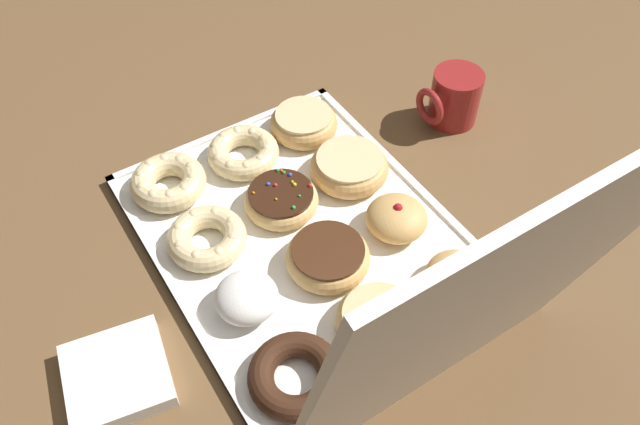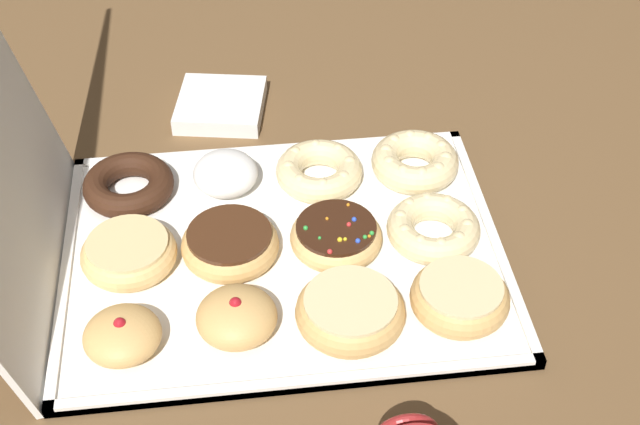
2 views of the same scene
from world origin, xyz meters
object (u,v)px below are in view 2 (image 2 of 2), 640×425
at_px(powdered_filled_donut_8, 226,173).
at_px(jelly_filled_donut_9, 122,335).
at_px(cruller_donut_5, 319,170).
at_px(glazed_ring_donut_10, 129,250).
at_px(chocolate_cake_ring_donut_11, 128,185).
at_px(glazed_ring_donut_0, 460,297).
at_px(chocolate_frosted_donut_7, 230,244).
at_px(cruller_donut_1, 433,227).
at_px(donut_box, 283,254).
at_px(sprinkle_donut_4, 336,236).
at_px(glazed_ring_donut_3, 350,311).
at_px(jelly_filled_donut_6, 237,317).
at_px(cruller_donut_2, 415,161).
at_px(napkin_stack, 221,105).

height_order(powdered_filled_donut_8, jelly_filled_donut_9, powdered_filled_donut_8).
bearing_deg(cruller_donut_5, jelly_filled_donut_9, 136.22).
bearing_deg(glazed_ring_donut_10, chocolate_cake_ring_donut_11, 2.66).
relative_size(cruller_donut_5, jelly_filled_donut_9, 1.34).
relative_size(glazed_ring_donut_0, chocolate_frosted_donut_7, 0.96).
distance_m(cruller_donut_1, cruller_donut_5, 0.18).
xyz_separation_m(donut_box, chocolate_cake_ring_donut_11, (0.13, 0.19, 0.02)).
bearing_deg(cruller_donut_1, jelly_filled_donut_9, 109.50).
height_order(cruller_donut_1, sprinkle_donut_4, sprinkle_donut_4).
relative_size(glazed_ring_donut_3, glazed_ring_donut_10, 1.08).
xyz_separation_m(glazed_ring_donut_3, sprinkle_donut_4, (0.12, -0.00, -0.00)).
relative_size(cruller_donut_5, glazed_ring_donut_10, 1.00).
bearing_deg(jelly_filled_donut_6, powdered_filled_donut_8, 0.51).
bearing_deg(sprinkle_donut_4, cruller_donut_1, -88.92).
relative_size(donut_box, cruller_donut_5, 4.64).
distance_m(cruller_donut_2, glazed_ring_donut_10, 0.39).
distance_m(cruller_donut_1, cruller_donut_2, 0.12).
bearing_deg(jelly_filled_donut_6, glazed_ring_donut_0, -89.36).
height_order(cruller_donut_1, powdered_filled_donut_8, powdered_filled_donut_8).
distance_m(glazed_ring_donut_3, chocolate_cake_ring_donut_11, 0.36).
height_order(glazed_ring_donut_0, chocolate_frosted_donut_7, glazed_ring_donut_0).
bearing_deg(jelly_filled_donut_9, jelly_filled_donut_6, -85.94).
relative_size(glazed_ring_donut_0, sprinkle_donut_4, 1.01).
height_order(cruller_donut_2, jelly_filled_donut_9, jelly_filled_donut_9).
relative_size(cruller_donut_5, chocolate_cake_ring_donut_11, 0.97).
distance_m(donut_box, jelly_filled_donut_6, 0.14).
height_order(cruller_donut_1, napkin_stack, cruller_donut_1).
distance_m(cruller_donut_5, napkin_stack, 0.22).
distance_m(cruller_donut_2, chocolate_frosted_donut_7, 0.28).
height_order(cruller_donut_2, glazed_ring_donut_10, cruller_donut_2).
bearing_deg(cruller_donut_1, powdered_filled_donut_8, 63.31).
distance_m(cruller_donut_1, chocolate_cake_ring_donut_11, 0.39).
bearing_deg(glazed_ring_donut_3, jelly_filled_donut_6, 88.49).
xyz_separation_m(sprinkle_donut_4, chocolate_frosted_donut_7, (-0.00, 0.13, 0.00)).
relative_size(cruller_donut_1, jelly_filled_donut_9, 1.35).
height_order(sprinkle_donut_4, napkin_stack, sprinkle_donut_4).
distance_m(glazed_ring_donut_0, cruller_donut_2, 0.24).
bearing_deg(cruller_donut_2, jelly_filled_donut_6, 134.89).
relative_size(cruller_donut_2, sprinkle_donut_4, 1.04).
height_order(jelly_filled_donut_9, glazed_ring_donut_10, jelly_filled_donut_9).
height_order(glazed_ring_donut_0, sprinkle_donut_4, same).
bearing_deg(cruller_donut_5, glazed_ring_donut_3, -178.78).
distance_m(cruller_donut_2, powdered_filled_donut_8, 0.25).
distance_m(donut_box, cruller_donut_5, 0.14).
bearing_deg(glazed_ring_donut_0, napkin_stack, 30.72).
height_order(donut_box, powdered_filled_donut_8, powdered_filled_donut_8).
distance_m(donut_box, glazed_ring_donut_3, 0.14).
height_order(glazed_ring_donut_0, glazed_ring_donut_10, glazed_ring_donut_0).
xyz_separation_m(cruller_donut_1, cruller_donut_2, (0.12, -0.00, 0.00)).
xyz_separation_m(glazed_ring_donut_10, chocolate_cake_ring_donut_11, (0.12, 0.01, -0.00)).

